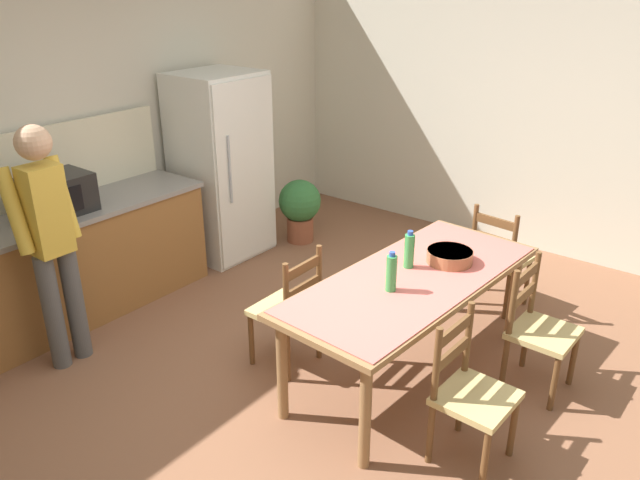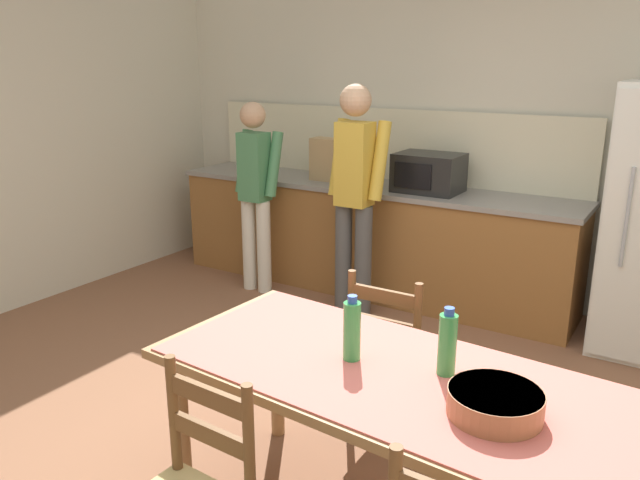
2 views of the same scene
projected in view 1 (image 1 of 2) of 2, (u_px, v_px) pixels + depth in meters
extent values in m
plane|color=brown|center=(324.00, 388.00, 4.30)|extent=(8.32, 8.32, 0.00)
cube|color=beige|center=(73.00, 126.00, 5.22)|extent=(6.52, 0.12, 2.90)
cube|color=beige|center=(527.00, 104.00, 6.09)|extent=(0.12, 5.20, 2.90)
cube|color=brown|center=(1.00, 294.00, 4.63)|extent=(3.47, 0.62, 0.88)
cube|color=silver|center=(220.00, 166.00, 6.06)|extent=(0.78, 0.68, 1.80)
cube|color=silver|center=(247.00, 173.00, 5.86)|extent=(0.75, 0.02, 1.72)
cylinder|color=#A5AAB2|center=(230.00, 170.00, 5.64)|extent=(0.02, 0.02, 0.63)
cube|color=black|center=(56.00, 195.00, 4.76)|extent=(0.50, 0.38, 0.30)
cube|color=black|center=(64.00, 202.00, 4.62)|extent=(0.30, 0.01, 0.19)
cylinder|color=olive|center=(365.00, 415.00, 3.49)|extent=(0.07, 0.07, 0.72)
cylinder|color=olive|center=(513.00, 296.00, 4.76)|extent=(0.07, 0.07, 0.72)
cylinder|color=olive|center=(282.00, 370.00, 3.89)|extent=(0.07, 0.07, 0.72)
cylinder|color=olive|center=(439.00, 271.00, 5.16)|extent=(0.07, 0.07, 0.72)
cube|color=olive|center=(413.00, 280.00, 4.17)|extent=(2.10, 0.98, 0.04)
cube|color=#D1665B|center=(413.00, 277.00, 4.16)|extent=(2.01, 0.94, 0.01)
cylinder|color=green|center=(391.00, 273.00, 3.94)|extent=(0.07, 0.07, 0.24)
cylinder|color=#2D51B2|center=(392.00, 254.00, 3.88)|extent=(0.04, 0.04, 0.03)
cylinder|color=green|center=(409.00, 251.00, 4.25)|extent=(0.07, 0.07, 0.24)
cylinder|color=#2D51B2|center=(410.00, 233.00, 4.19)|extent=(0.04, 0.04, 0.03)
cylinder|color=#9E6642|center=(450.00, 256.00, 4.35)|extent=(0.32, 0.32, 0.09)
cylinder|color=#9E6642|center=(450.00, 252.00, 4.33)|extent=(0.31, 0.31, 0.02)
cylinder|color=brown|center=(485.00, 461.00, 3.38)|extent=(0.04, 0.04, 0.41)
cylinder|color=brown|center=(513.00, 427.00, 3.63)|extent=(0.04, 0.04, 0.41)
cylinder|color=brown|center=(430.00, 433.00, 3.58)|extent=(0.04, 0.04, 0.41)
cylinder|color=brown|center=(461.00, 403.00, 3.84)|extent=(0.04, 0.04, 0.41)
cube|color=tan|center=(476.00, 398.00, 3.52)|extent=(0.44, 0.42, 0.04)
cylinder|color=brown|center=(437.00, 364.00, 3.39)|extent=(0.04, 0.04, 0.46)
cylinder|color=brown|center=(468.00, 337.00, 3.65)|extent=(0.04, 0.04, 0.46)
cube|color=brown|center=(455.00, 331.00, 3.47)|extent=(0.36, 0.04, 0.07)
cube|color=brown|center=(453.00, 354.00, 3.53)|extent=(0.36, 0.04, 0.07)
cylinder|color=brown|center=(527.00, 282.00, 5.31)|extent=(0.04, 0.04, 0.41)
cylinder|color=brown|center=(489.00, 269.00, 5.54)|extent=(0.04, 0.04, 0.41)
cylinder|color=brown|center=(507.00, 296.00, 5.09)|extent=(0.04, 0.04, 0.41)
cylinder|color=brown|center=(469.00, 282.00, 5.32)|extent=(0.04, 0.04, 0.41)
cube|color=tan|center=(501.00, 258.00, 5.22)|extent=(0.44, 0.46, 0.04)
cylinder|color=brown|center=(514.00, 243.00, 4.90)|extent=(0.04, 0.04, 0.46)
cylinder|color=brown|center=(474.00, 231.00, 5.13)|extent=(0.04, 0.04, 0.46)
cube|color=brown|center=(496.00, 222.00, 4.96)|extent=(0.06, 0.36, 0.07)
cube|color=brown|center=(493.00, 239.00, 5.02)|extent=(0.06, 0.36, 0.07)
cylinder|color=brown|center=(554.00, 384.00, 4.01)|extent=(0.04, 0.04, 0.41)
cylinder|color=brown|center=(573.00, 359.00, 4.27)|extent=(0.04, 0.04, 0.41)
cylinder|color=brown|center=(504.00, 364.00, 4.21)|extent=(0.04, 0.04, 0.41)
cylinder|color=brown|center=(525.00, 342.00, 4.47)|extent=(0.04, 0.04, 0.41)
cube|color=tan|center=(544.00, 333.00, 4.15)|extent=(0.43, 0.41, 0.04)
cylinder|color=brown|center=(513.00, 303.00, 4.02)|extent=(0.04, 0.04, 0.46)
cylinder|color=brown|center=(534.00, 283.00, 4.28)|extent=(0.04, 0.04, 0.46)
cube|color=brown|center=(527.00, 275.00, 4.10)|extent=(0.36, 0.03, 0.07)
cube|color=brown|center=(524.00, 295.00, 4.16)|extent=(0.36, 0.03, 0.07)
cylinder|color=brown|center=(284.00, 319.00, 4.76)|extent=(0.04, 0.04, 0.41)
cylinder|color=brown|center=(251.00, 339.00, 4.49)|extent=(0.04, 0.04, 0.41)
cylinder|color=brown|center=(319.00, 333.00, 4.57)|extent=(0.04, 0.04, 0.41)
cylinder|color=brown|center=(288.00, 356.00, 4.30)|extent=(0.04, 0.04, 0.41)
cube|color=tan|center=(285.00, 309.00, 4.44)|extent=(0.42, 0.40, 0.04)
cylinder|color=brown|center=(319.00, 275.00, 4.38)|extent=(0.04, 0.04, 0.46)
cylinder|color=brown|center=(286.00, 295.00, 4.12)|extent=(0.04, 0.04, 0.46)
cube|color=brown|center=(303.00, 268.00, 4.20)|extent=(0.36, 0.03, 0.07)
cube|color=brown|center=(303.00, 288.00, 4.26)|extent=(0.36, 0.03, 0.07)
cylinder|color=#4C4C4C|center=(53.00, 313.00, 4.39)|extent=(0.13, 0.13, 0.87)
cylinder|color=#4C4C4C|center=(75.00, 303.00, 4.51)|extent=(0.13, 0.13, 0.87)
cube|color=gold|center=(46.00, 210.00, 4.15)|extent=(0.25, 0.20, 0.62)
sphere|color=tan|center=(33.00, 142.00, 3.97)|extent=(0.23, 0.23, 0.23)
cylinder|color=gold|center=(15.00, 211.00, 4.06)|extent=(0.10, 0.24, 0.59)
cylinder|color=gold|center=(63.00, 197.00, 4.31)|extent=(0.10, 0.24, 0.59)
cylinder|color=brown|center=(300.00, 229.00, 6.60)|extent=(0.28, 0.28, 0.26)
sphere|color=#337038|center=(300.00, 201.00, 6.47)|extent=(0.44, 0.44, 0.44)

